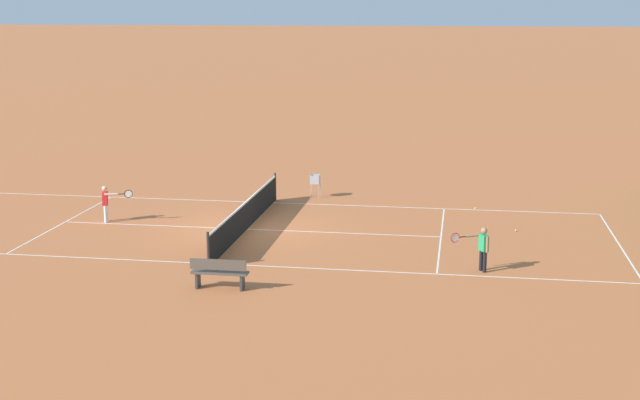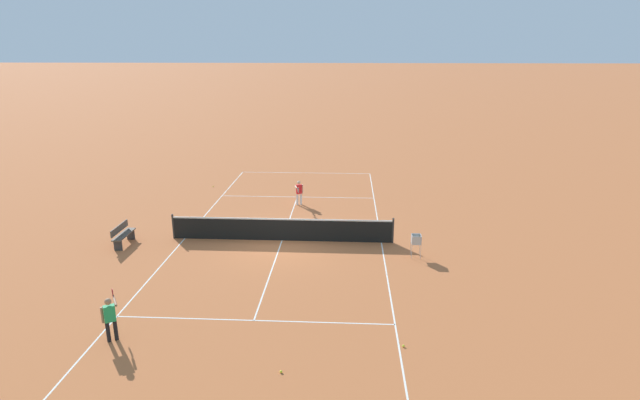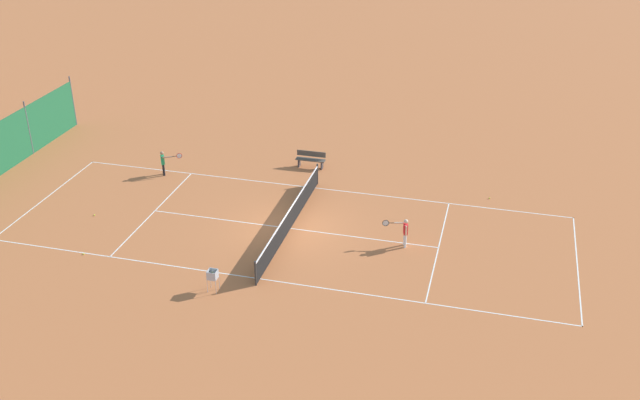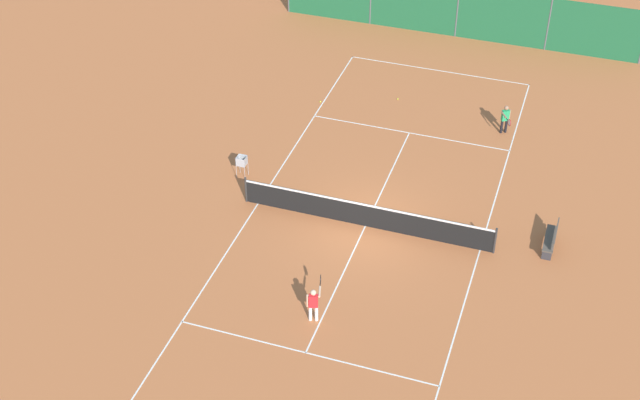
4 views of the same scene
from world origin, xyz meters
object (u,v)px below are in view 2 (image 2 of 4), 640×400
(tennis_net, at_px, (282,229))
(tennis_ball_by_net_left, at_px, (281,372))
(tennis_ball_by_net_right, at_px, (213,186))
(player_far_service, at_px, (299,191))
(courtside_bench, at_px, (123,234))
(player_near_baseline, at_px, (110,315))
(ball_hopper, at_px, (416,241))
(tennis_ball_alley_left, at_px, (403,346))

(tennis_net, xyz_separation_m, tennis_ball_by_net_left, (-1.12, 8.81, -0.47))
(tennis_net, bearing_deg, tennis_ball_by_net_right, -58.27)
(tennis_ball_by_net_right, relative_size, tennis_ball_by_net_left, 1.00)
(player_far_service, bearing_deg, courtside_bench, 41.36)
(player_near_baseline, height_order, ball_hopper, player_near_baseline)
(player_far_service, xyz_separation_m, tennis_ball_alley_left, (-3.99, 12.49, -0.70))
(tennis_net, distance_m, ball_hopper, 5.49)
(tennis_ball_alley_left, relative_size, ball_hopper, 0.07)
(tennis_ball_by_net_right, distance_m, ball_hopper, 14.13)
(tennis_net, relative_size, player_near_baseline, 7.25)
(tennis_ball_alley_left, height_order, tennis_ball_by_net_right, same)
(tennis_ball_by_net_left, bearing_deg, ball_hopper, -119.51)
(player_far_service, distance_m, player_near_baseline, 13.16)
(tennis_net, relative_size, tennis_ball_by_net_right, 139.09)
(tennis_ball_by_net_left, bearing_deg, player_near_baseline, -14.14)
(tennis_ball_alley_left, xyz_separation_m, tennis_ball_by_net_right, (9.28, -15.70, 0.00))
(player_far_service, distance_m, courtside_bench, 8.77)
(tennis_net, distance_m, tennis_ball_alley_left, 8.64)
(tennis_ball_alley_left, bearing_deg, tennis_ball_by_net_right, -59.43)
(tennis_net, bearing_deg, player_far_service, -92.69)
(tennis_ball_alley_left, distance_m, courtside_bench, 12.52)
(tennis_ball_by_net_right, bearing_deg, player_far_service, 148.76)
(tennis_net, relative_size, tennis_ball_by_net_left, 139.09)
(tennis_ball_by_net_right, height_order, ball_hopper, ball_hopper)
(tennis_net, xyz_separation_m, player_near_baseline, (3.64, 7.61, 0.24))
(tennis_ball_alley_left, distance_m, tennis_ball_by_net_right, 18.24)
(tennis_net, height_order, ball_hopper, tennis_net)
(player_near_baseline, distance_m, tennis_ball_alley_left, 7.90)
(player_far_service, xyz_separation_m, player_near_baseline, (3.88, 12.58, 0.00))
(tennis_ball_alley_left, bearing_deg, tennis_ball_by_net_left, 22.45)
(player_far_service, xyz_separation_m, courtside_bench, (6.58, 5.79, -0.28))
(tennis_net, xyz_separation_m, player_far_service, (-0.23, -4.97, 0.23))
(player_far_service, relative_size, tennis_ball_alley_left, 19.08)
(player_near_baseline, distance_m, courtside_bench, 7.31)
(tennis_net, xyz_separation_m, tennis_ball_by_net_right, (5.06, -8.18, -0.47))
(tennis_ball_by_net_left, xyz_separation_m, ball_hopper, (-4.18, -7.39, 0.62))
(tennis_net, height_order, tennis_ball_by_net_right, tennis_net)
(tennis_ball_alley_left, distance_m, ball_hopper, 6.24)
(tennis_ball_by_net_right, bearing_deg, courtside_bench, 81.86)
(tennis_ball_by_net_right, xyz_separation_m, ball_hopper, (-10.36, 9.59, 0.62))
(player_near_baseline, xyz_separation_m, tennis_ball_by_net_right, (1.41, -15.79, -0.71))
(player_far_service, height_order, player_near_baseline, player_near_baseline)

